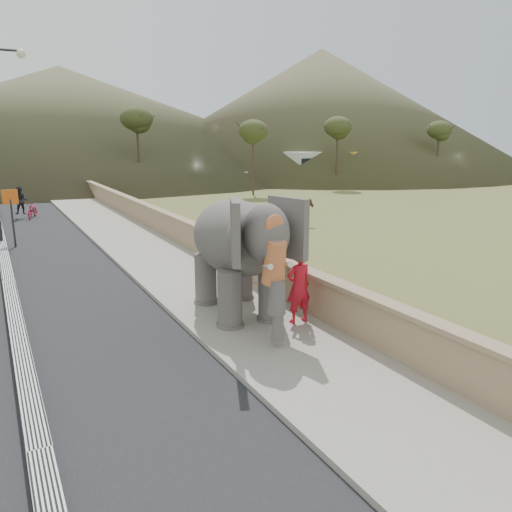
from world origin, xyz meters
The scene contains 15 objects.
ground centered at (0.00, 0.00, 0.00)m, with size 160.00×160.00×0.00m, color olive.
road centered at (-5.00, 10.00, 0.01)m, with size 7.00×120.00×0.03m, color black.
median centered at (-5.00, 10.00, 0.11)m, with size 0.35×120.00×0.22m, color black.
walkway centered at (0.00, 10.00, 0.07)m, with size 3.00×120.00×0.15m, color #9E9687.
parapet centered at (1.65, 10.00, 0.55)m, with size 0.30×120.00×1.10m, color tan.
signboard centered at (-4.50, 16.04, 1.64)m, with size 0.60×0.08×2.40m.
cow centered at (8.46, 14.82, 0.71)m, with size 0.77×1.68×1.42m, color brown.
distant_car centered at (16.50, 36.03, 0.72)m, with size 1.70×4.23×1.44m, color silver.
bus_white centered at (25.85, 34.88, 1.55)m, with size 2.50×11.00×3.10m, color silver.
bus_orange centered at (30.92, 33.40, 1.55)m, with size 2.50×11.00×3.10m, color gold.
hill_right centered at (36.00, 52.00, 8.00)m, with size 56.00×56.00×16.00m, color brown.
hill_far centered at (5.00, 70.00, 7.00)m, with size 80.00×80.00×14.00m, color brown.
elephant_and_man centered at (0.02, 4.37, 1.63)m, with size 2.48×4.28×2.98m.
motorcyclist centered at (-3.40, 24.13, 0.69)m, with size 1.56×1.88×1.79m.
trees centered at (-0.59, 26.33, 3.84)m, with size 47.19×43.63×9.08m.
Camera 1 is at (-5.23, -6.43, 4.44)m, focal length 35.00 mm.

